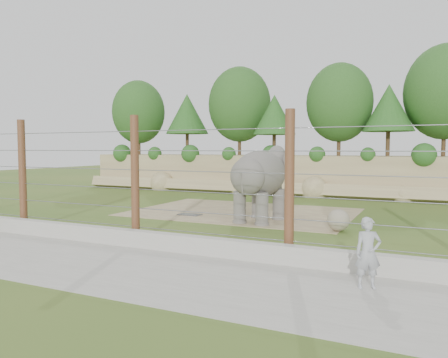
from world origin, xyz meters
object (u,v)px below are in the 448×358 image
at_px(stone_ball, 338,220).
at_px(barrier_fence, 135,179).
at_px(zookeeper, 368,253).
at_px(elephant, 260,185).

distance_m(stone_ball, barrier_fence, 7.27).
relative_size(barrier_fence, zookeeper, 13.40).
xyz_separation_m(stone_ball, zookeeper, (1.78, -6.18, 0.35)).
height_order(elephant, barrier_fence, barrier_fence).
bearing_deg(barrier_fence, elephant, 68.50).
bearing_deg(barrier_fence, zookeeper, -12.64).
bearing_deg(zookeeper, elephant, 101.29).
bearing_deg(elephant, stone_ball, -8.78).
bearing_deg(stone_ball, barrier_fence, -140.00).
bearing_deg(barrier_fence, stone_ball, 40.00).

